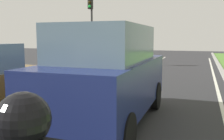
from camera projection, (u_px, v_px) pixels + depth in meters
name	position (u px, v px, depth m)	size (l,w,h in m)	color
ground_plane	(130.00, 83.00, 11.30)	(60.00, 60.00, 0.00)	#2D2D30
lane_line_center	(116.00, 82.00, 11.54)	(0.12, 32.00, 0.01)	silver
lane_line_right_edge	(217.00, 88.00, 10.09)	(0.12, 32.00, 0.01)	silver
car_suv_ahead	(107.00, 74.00, 5.85)	(2.02, 4.52, 2.28)	navy
car_hatchback_far	(76.00, 62.00, 11.93)	(1.82, 3.75, 1.78)	maroon
traffic_light_overhead_left	(91.00, 17.00, 17.99)	(0.32, 0.50, 5.13)	#2D2D2D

